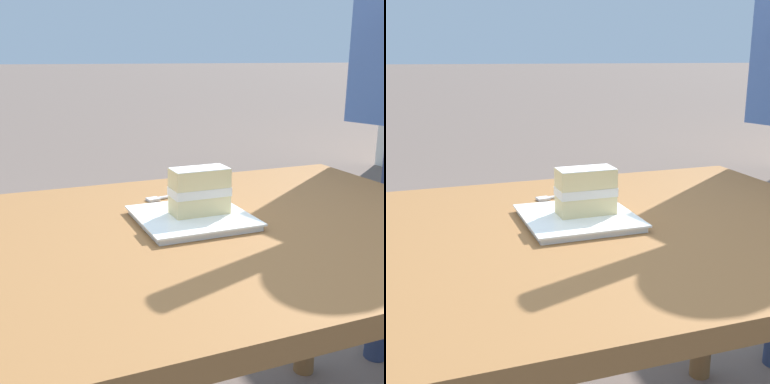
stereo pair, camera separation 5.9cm
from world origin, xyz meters
TOP-DOWN VIEW (x-y plane):
  - patio_table at (0.00, 0.00)m, footprint 1.45×0.86m
  - dessert_plate at (0.11, 0.04)m, footprint 0.23×0.23m
  - cake_slice at (0.12, 0.04)m, footprint 0.12×0.07m
  - dessert_fork at (0.13, 0.23)m, footprint 0.17×0.04m

SIDE VIEW (x-z plane):
  - patio_table at x=0.00m, z-range 0.27..0.99m
  - dessert_fork at x=0.13m, z-range 0.73..0.73m
  - dessert_plate at x=0.11m, z-range 0.73..0.74m
  - cake_slice at x=0.12m, z-range 0.74..0.84m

